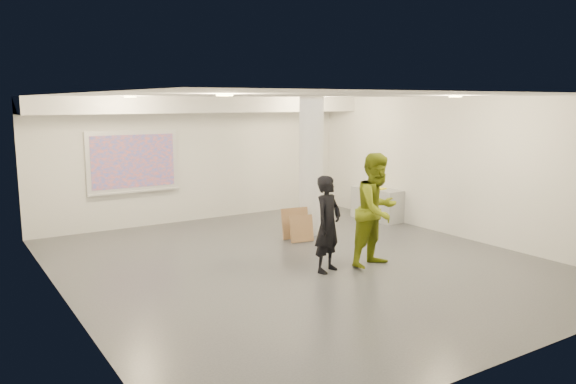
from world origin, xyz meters
TOP-DOWN VIEW (x-y plane):
  - floor at (0.00, 0.00)m, footprint 8.00×9.00m
  - ceiling at (0.00, 0.00)m, footprint 8.00×9.00m
  - wall_back at (0.00, 4.50)m, footprint 8.00×0.01m
  - wall_front at (0.00, -4.50)m, footprint 8.00×0.01m
  - wall_left at (-4.00, 0.00)m, footprint 0.01×9.00m
  - wall_right at (4.00, 0.00)m, footprint 0.01×9.00m
  - soffit_band at (0.00, 3.95)m, footprint 8.00×1.10m
  - downlight_nw at (-2.20, 2.50)m, footprint 0.22×0.22m
  - downlight_ne at (2.20, 2.50)m, footprint 0.22×0.22m
  - downlight_sw at (-2.20, -1.50)m, footprint 0.22×0.22m
  - downlight_se at (2.20, -1.50)m, footprint 0.22×0.22m
  - column at (1.50, 1.80)m, footprint 0.52×0.52m
  - projection_screen at (-1.60, 4.45)m, footprint 2.10×0.13m
  - credenza at (3.72, 2.10)m, footprint 0.64×1.37m
  - papers_stack at (3.78, 2.37)m, footprint 0.34×0.39m
  - postit_pad at (3.69, 2.01)m, footprint 0.26×0.33m
  - cardboard_back at (0.95, 1.60)m, footprint 0.63×0.27m
  - cardboard_front at (0.90, 1.27)m, footprint 0.52×0.22m
  - woman at (0.12, -0.67)m, footprint 0.71×0.60m
  - man at (1.06, -0.86)m, footprint 1.11×0.94m

SIDE VIEW (x-z plane):
  - floor at x=0.00m, z-range -0.01..0.01m
  - cardboard_front at x=0.90m, z-range 0.00..0.56m
  - cardboard_back at x=0.95m, z-range 0.00..0.66m
  - credenza at x=3.72m, z-range 0.00..0.78m
  - papers_stack at x=3.78m, z-range 0.78..0.80m
  - postit_pad at x=3.69m, z-range 0.78..0.81m
  - woman at x=0.12m, z-range 0.00..1.66m
  - man at x=1.06m, z-range 0.00..2.01m
  - wall_back at x=0.00m, z-range 0.00..3.00m
  - wall_front at x=0.00m, z-range 0.00..3.00m
  - wall_left at x=-4.00m, z-range 0.00..3.00m
  - wall_right at x=4.00m, z-range 0.00..3.00m
  - column at x=1.50m, z-range 0.00..3.00m
  - projection_screen at x=-1.60m, z-range 0.82..2.24m
  - soffit_band at x=0.00m, z-range 2.64..3.00m
  - downlight_nw at x=-2.20m, z-range 2.97..2.99m
  - downlight_ne at x=2.20m, z-range 2.97..2.99m
  - downlight_sw at x=-2.20m, z-range 2.97..2.99m
  - downlight_se at x=2.20m, z-range 2.97..2.99m
  - ceiling at x=0.00m, z-range 3.00..3.00m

